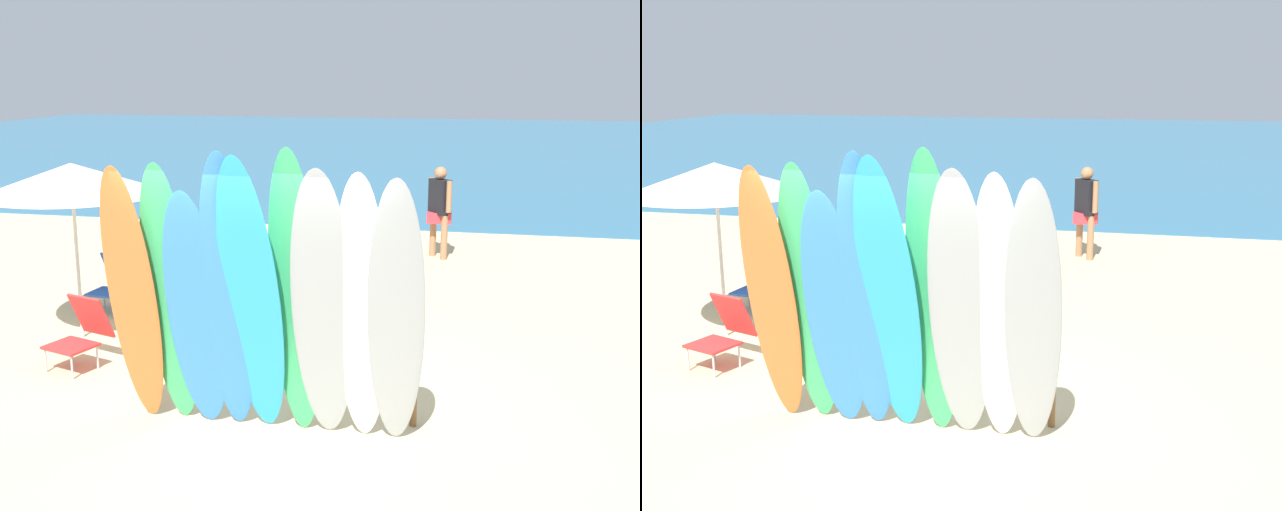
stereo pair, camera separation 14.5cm
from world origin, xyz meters
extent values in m
plane|color=#D3BC8C|center=(0.00, 14.00, 0.00)|extent=(60.00, 60.00, 0.00)
cube|color=teal|center=(0.00, 29.48, 0.01)|extent=(60.00, 40.00, 0.02)
cylinder|color=brown|center=(-1.34, 0.00, 0.34)|extent=(0.07, 0.07, 0.68)
cylinder|color=brown|center=(1.34, 0.00, 0.34)|extent=(0.07, 0.07, 0.68)
cylinder|color=brown|center=(0.00, 0.00, 0.68)|extent=(2.81, 0.06, 0.06)
ellipsoid|color=orange|center=(-1.22, -0.57, 1.28)|extent=(0.50, 0.63, 2.56)
ellipsoid|color=#38B266|center=(-0.89, -0.49, 1.29)|extent=(0.50, 0.53, 2.58)
ellipsoid|color=#337AD1|center=(-0.61, -0.57, 1.18)|extent=(0.56, 0.60, 2.36)
ellipsoid|color=#337AD1|center=(-0.28, -0.59, 1.35)|extent=(0.54, 0.74, 2.71)
ellipsoid|color=#289EC6|center=(-0.06, -0.63, 1.34)|extent=(0.62, 0.83, 2.69)
ellipsoid|color=#38B266|center=(0.31, -0.50, 1.37)|extent=(0.51, 0.55, 2.73)
ellipsoid|color=#999EA3|center=(0.58, -0.59, 1.29)|extent=(0.57, 0.70, 2.59)
ellipsoid|color=white|center=(0.92, -0.58, 1.28)|extent=(0.49, 0.68, 2.56)
ellipsoid|color=#999EA3|center=(1.23, -0.59, 1.26)|extent=(0.53, 0.72, 2.53)
cylinder|color=#9E704C|center=(1.00, 7.21, 0.40)|extent=(0.12, 0.12, 0.81)
cylinder|color=#9E704C|center=(1.22, 6.96, 0.40)|extent=(0.12, 0.12, 0.81)
cube|color=#DB333D|center=(1.11, 7.08, 0.74)|extent=(0.43, 0.27, 0.19)
cube|color=black|center=(1.11, 7.08, 1.12)|extent=(0.44, 0.46, 0.63)
sphere|color=#9E704C|center=(1.11, 7.08, 1.56)|extent=(0.23, 0.23, 0.23)
cylinder|color=#9E704C|center=(0.93, 7.29, 1.16)|extent=(0.10, 0.10, 0.56)
cylinder|color=#9E704C|center=(1.28, 6.88, 1.16)|extent=(0.10, 0.10, 0.56)
cylinder|color=tan|center=(-0.25, 5.30, 0.37)|extent=(0.11, 0.11, 0.73)
cylinder|color=tan|center=(-0.08, 5.05, 0.37)|extent=(0.11, 0.11, 0.73)
cube|color=orange|center=(-0.17, 5.17, 0.67)|extent=(0.39, 0.24, 0.18)
cube|color=#DB333D|center=(-0.17, 5.17, 1.02)|extent=(0.37, 0.42, 0.57)
sphere|color=tan|center=(-0.17, 5.17, 1.41)|extent=(0.21, 0.21, 0.21)
cylinder|color=tan|center=(-0.30, 5.37, 1.05)|extent=(0.09, 0.09, 0.51)
cylinder|color=tan|center=(-0.03, 4.97, 1.05)|extent=(0.09, 0.09, 0.51)
cylinder|color=#B7B7BC|center=(-2.21, 1.91, 0.14)|extent=(0.02, 0.02, 0.28)
cylinder|color=#B7B7BC|center=(-1.79, 1.94, 0.14)|extent=(0.02, 0.02, 0.28)
cylinder|color=#B7B7BC|center=(-2.24, 2.29, 0.14)|extent=(0.02, 0.02, 0.28)
cylinder|color=#B7B7BC|center=(-1.82, 2.32, 0.14)|extent=(0.02, 0.02, 0.28)
cube|color=red|center=(-2.02, 2.12, 0.30)|extent=(0.53, 0.49, 0.03)
cube|color=red|center=(-2.04, 2.44, 0.57)|extent=(0.52, 0.26, 0.52)
cylinder|color=#B7B7BC|center=(-3.44, 2.56, 0.14)|extent=(0.02, 0.02, 0.28)
cylinder|color=#B7B7BC|center=(-3.02, 2.51, 0.14)|extent=(0.02, 0.02, 0.28)
cylinder|color=#B7B7BC|center=(-3.39, 2.93, 0.14)|extent=(0.02, 0.02, 0.28)
cylinder|color=#B7B7BC|center=(-2.98, 2.89, 0.14)|extent=(0.02, 0.02, 0.28)
cube|color=blue|center=(-3.21, 2.72, 0.30)|extent=(0.55, 0.50, 0.03)
cube|color=blue|center=(-3.17, 3.07, 0.55)|extent=(0.53, 0.33, 0.50)
cylinder|color=#B7B7BC|center=(-2.86, 0.49, 0.14)|extent=(0.02, 0.02, 0.28)
cylinder|color=#B7B7BC|center=(-2.46, 0.36, 0.14)|extent=(0.02, 0.02, 0.28)
cylinder|color=#B7B7BC|center=(-2.74, 0.85, 0.14)|extent=(0.02, 0.02, 0.28)
cylinder|color=#B7B7BC|center=(-2.34, 0.72, 0.14)|extent=(0.02, 0.02, 0.28)
cube|color=red|center=(-2.60, 0.61, 0.30)|extent=(0.62, 0.58, 0.03)
cube|color=red|center=(-2.49, 0.93, 0.56)|extent=(0.55, 0.39, 0.52)
cylinder|color=silver|center=(-3.06, 1.69, 1.07)|extent=(0.04, 0.04, 2.14)
cone|color=silver|center=(-3.06, 1.69, 2.05)|extent=(2.19, 2.19, 0.38)
camera|label=1|loc=(1.94, -6.99, 3.34)|focal=43.91mm
camera|label=2|loc=(2.08, -6.96, 3.34)|focal=43.91mm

